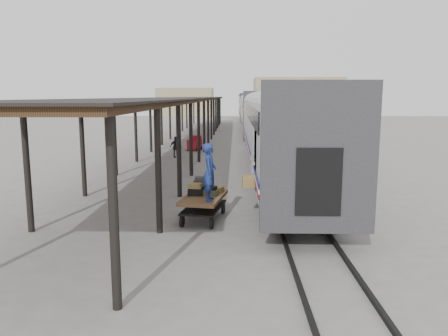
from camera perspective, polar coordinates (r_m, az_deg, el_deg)
name	(u,v)px	position (r m, az deg, el deg)	size (l,w,h in m)	color
ground	(207,216)	(15.82, -2.30, -6.24)	(160.00, 160.00, 0.00)	slate
train	(255,110)	(49.07, 4.05, 7.53)	(3.45, 76.01, 4.01)	silver
canopy	(186,99)	(39.46, -5.02, 8.97)	(4.90, 64.30, 4.15)	#422B19
rails	(255,134)	(49.43, 4.01, 4.48)	(1.54, 150.00, 0.12)	black
building_far	(297,97)	(94.11, 9.53, 9.09)	(18.00, 10.00, 8.00)	tan
building_left	(186,102)	(97.84, -5.04, 8.61)	(12.00, 8.00, 6.00)	tan
baggage_cart	(204,202)	(15.14, -2.67, -4.43)	(1.64, 2.58, 0.86)	brown
suitcase_stack	(203,188)	(15.42, -2.71, -2.60)	(1.24, 1.08, 0.58)	#3B3A3D
luggage_tug	(195,144)	(34.64, -3.84, 3.18)	(1.16, 1.49, 1.15)	maroon
porter	(210,172)	(14.25, -1.90, -0.52)	(0.69, 0.45, 1.90)	navy
pedestrian	(176,147)	(30.61, -6.30, 2.74)	(0.88, 0.37, 1.50)	black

